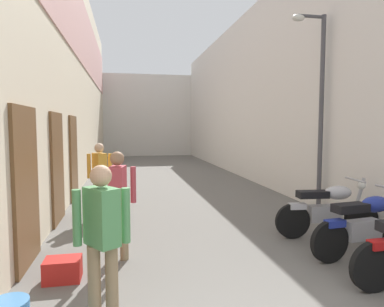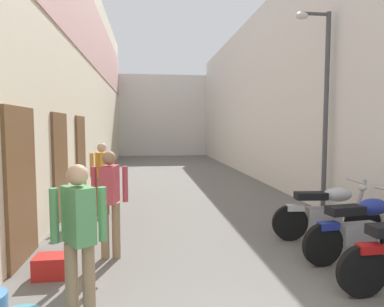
% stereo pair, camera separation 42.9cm
% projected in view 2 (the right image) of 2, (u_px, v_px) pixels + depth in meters
% --- Properties ---
extents(ground_plane, '(36.91, 36.91, 0.00)m').
position_uv_depth(ground_plane, '(183.00, 190.00, 10.23)').
color(ground_plane, '#66635E').
extents(building_left, '(0.45, 20.91, 7.08)m').
position_uv_depth(building_left, '(87.00, 78.00, 11.47)').
color(building_left, beige).
rests_on(building_left, ground).
extents(building_right, '(0.45, 20.91, 6.07)m').
position_uv_depth(building_right, '(261.00, 96.00, 12.37)').
color(building_right, silver).
rests_on(building_right, ground).
extents(building_far_end, '(8.74, 2.00, 5.32)m').
position_uv_depth(building_far_end, '(162.00, 116.00, 23.32)').
color(building_far_end, silver).
rests_on(building_far_end, ground).
extents(motorcycle_third, '(1.85, 0.58, 1.04)m').
position_uv_depth(motorcycle_third, '(362.00, 227.00, 4.81)').
color(motorcycle_third, black).
rests_on(motorcycle_third, ground).
extents(motorcycle_fourth, '(1.85, 0.58, 1.04)m').
position_uv_depth(motorcycle_fourth, '(327.00, 211.00, 5.73)').
color(motorcycle_fourth, black).
rests_on(motorcycle_fourth, ground).
extents(pedestrian_by_doorway, '(0.52, 0.39, 1.57)m').
position_uv_depth(pedestrian_by_doorway, '(79.00, 233.00, 3.21)').
color(pedestrian_by_doorway, '#8C7251').
rests_on(pedestrian_by_doorway, ground).
extents(pedestrian_mid_alley, '(0.52, 0.37, 1.57)m').
position_uv_depth(pedestrian_mid_alley, '(110.00, 196.00, 4.90)').
color(pedestrian_mid_alley, '#8C7251').
rests_on(pedestrian_mid_alley, ground).
extents(pedestrian_further_down, '(0.52, 0.39, 1.57)m').
position_uv_depth(pedestrian_further_down, '(102.00, 173.00, 7.34)').
color(pedestrian_further_down, '#8C7251').
rests_on(pedestrian_further_down, ground).
extents(plastic_crate, '(0.44, 0.32, 0.28)m').
position_uv_depth(plastic_crate, '(53.00, 266.00, 4.34)').
color(plastic_crate, red).
rests_on(plastic_crate, ground).
extents(street_lamp, '(0.79, 0.18, 4.31)m').
position_uv_depth(street_lamp, '(322.00, 97.00, 7.21)').
color(street_lamp, '#47474C').
rests_on(street_lamp, ground).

